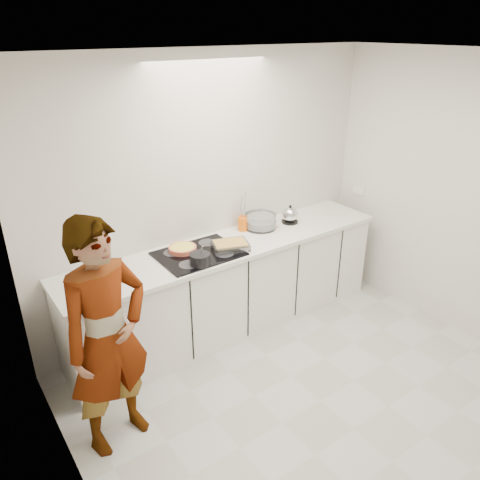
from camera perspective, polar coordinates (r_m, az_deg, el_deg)
floor at (r=4.04m, az=9.76°, el=-18.76°), size 3.60×3.20×0.00m
ceiling at (r=2.96m, az=13.58°, el=21.04°), size 3.60×3.20×0.00m
wall_back at (r=4.44m, az=-3.60°, el=5.51°), size 3.60×0.00×2.60m
wall_left at (r=2.49m, az=-19.74°, el=-12.88°), size 0.00×3.20×2.60m
wall_right at (r=4.70m, az=26.65°, el=3.91°), size 0.02×3.20×2.60m
base_cabinets at (r=4.56m, az=-1.17°, el=-5.89°), size 3.20×0.58×0.87m
countertop at (r=4.35m, az=-1.22°, el=-0.72°), size 3.24×0.64×0.04m
hob at (r=4.16m, az=-5.06°, el=-1.68°), size 0.72×0.54×0.01m
tart_dish at (r=4.20m, az=-7.02°, el=-1.02°), size 0.30×0.30×0.04m
saucepan at (r=3.94m, az=-4.91°, el=-2.33°), size 0.17×0.17×0.16m
baking_dish at (r=4.20m, az=-1.19°, el=-0.63°), size 0.38×0.33×0.06m
mixing_bowl at (r=4.66m, az=2.51°, el=2.24°), size 0.41×0.41×0.15m
tea_towel at (r=4.68m, az=3.25°, el=1.66°), size 0.21×0.16×0.03m
kettle at (r=4.81m, az=6.11°, el=3.03°), size 0.19×0.19×0.19m
utensil_crock at (r=4.61m, az=0.37°, el=2.00°), size 0.13×0.13×0.13m
cook at (r=3.29m, az=-15.82°, el=-11.42°), size 0.71×0.55×1.73m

